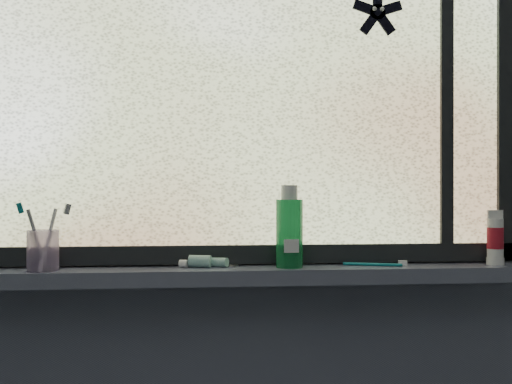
{
  "coord_description": "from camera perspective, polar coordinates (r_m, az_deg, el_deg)",
  "views": [
    {
      "loc": [
        -0.08,
        -0.28,
        1.22
      ],
      "look_at": [
        0.04,
        1.05,
        1.22
      ],
      "focal_mm": 40.0,
      "sensor_mm": 36.0,
      "label": 1
    }
  ],
  "objects": [
    {
      "name": "wall_back",
      "position": [
        1.58,
        -2.29,
        1.1
      ],
      "size": [
        3.0,
        0.01,
        2.5
      ],
      "primitive_type": "cube",
      "color": "#9EA3A8",
      "rests_on": "ground"
    },
    {
      "name": "windowsill",
      "position": [
        1.53,
        -2.14,
        -8.29
      ],
      "size": [
        1.62,
        0.14,
        0.04
      ],
      "primitive_type": "cube",
      "color": "#50546B",
      "rests_on": "wall_back"
    },
    {
      "name": "window_pane",
      "position": [
        1.59,
        -2.25,
        11.24
      ],
      "size": [
        1.5,
        0.01,
        1.0
      ],
      "primitive_type": "cube",
      "color": "silver",
      "rests_on": "wall_back"
    },
    {
      "name": "frame_bottom",
      "position": [
        1.57,
        -2.24,
        -6.22
      ],
      "size": [
        1.6,
        0.03,
        0.05
      ],
      "primitive_type": "cube",
      "color": "black",
      "rests_on": "windowsill"
    },
    {
      "name": "frame_right",
      "position": [
        1.8,
        23.62,
        9.92
      ],
      "size": [
        0.05,
        0.03,
        1.1
      ],
      "primitive_type": "cube",
      "color": "black",
      "rests_on": "wall_back"
    },
    {
      "name": "frame_mullion",
      "position": [
        1.73,
        18.44,
        10.36
      ],
      "size": [
        0.03,
        0.03,
        1.0
      ],
      "primitive_type": "cube",
      "color": "black",
      "rests_on": "wall_back"
    },
    {
      "name": "starfish_sticker",
      "position": [
        1.69,
        12.06,
        17.17
      ],
      "size": [
        0.15,
        0.02,
        0.15
      ],
      "primitive_type": null,
      "color": "black",
      "rests_on": "window_pane"
    },
    {
      "name": "toothpaste_tube",
      "position": [
        1.52,
        -4.88,
        -6.91
      ],
      "size": [
        0.18,
        0.1,
        0.03
      ],
      "primitive_type": null,
      "rotation": [
        0.0,
        0.0,
        -0.34
      ],
      "color": "silver",
      "rests_on": "windowsill"
    },
    {
      "name": "toothbrush_cup",
      "position": [
        1.55,
        -20.53,
        -5.49
      ],
      "size": [
        0.1,
        0.1,
        0.1
      ],
      "primitive_type": "cylinder",
      "rotation": [
        0.0,
        0.0,
        0.38
      ],
      "color": "#B79BCE",
      "rests_on": "windowsill"
    },
    {
      "name": "toothbrush_lying",
      "position": [
        1.58,
        11.57,
        -7.03
      ],
      "size": [
        0.19,
        0.07,
        0.01
      ],
      "primitive_type": null,
      "rotation": [
        0.0,
        0.0,
        -0.3
      ],
      "color": "#0D717B",
      "rests_on": "windowsill"
    },
    {
      "name": "mouthwash_bottle",
      "position": [
        1.52,
        3.36,
        -3.44
      ],
      "size": [
        0.08,
        0.08,
        0.18
      ],
      "primitive_type": "cylinder",
      "rotation": [
        0.0,
        0.0,
        0.13
      ],
      "color": "#1B8C47",
      "rests_on": "windowsill"
    },
    {
      "name": "cream_tube",
      "position": [
        1.7,
        22.81,
        -4.03
      ],
      "size": [
        0.05,
        0.05,
        0.11
      ],
      "primitive_type": "cylinder",
      "rotation": [
        0.0,
        0.0,
        -0.2
      ],
      "color": "silver",
      "rests_on": "windowsill"
    }
  ]
}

